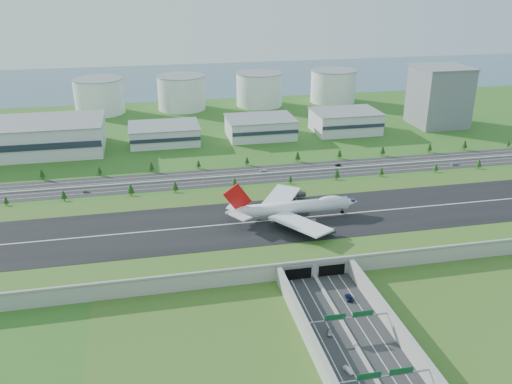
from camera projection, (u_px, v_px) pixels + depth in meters
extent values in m
plane|color=#2D581B|center=(288.00, 232.00, 309.53)|extent=(1200.00, 1200.00, 0.00)
cube|color=gray|center=(288.00, 226.00, 308.01)|extent=(520.00, 100.00, 8.00)
cube|color=#3B551D|center=(288.00, 219.00, 306.46)|extent=(520.00, 100.00, 0.16)
cube|color=black|center=(288.00, 219.00, 306.41)|extent=(520.00, 58.00, 0.12)
cube|color=silver|center=(288.00, 219.00, 306.38)|extent=(520.00, 0.90, 0.02)
cube|color=gray|center=(315.00, 261.00, 261.54)|extent=(520.00, 1.20, 1.20)
cube|color=#28282B|center=(361.00, 356.00, 209.93)|extent=(34.00, 120.00, 0.12)
cube|color=gray|center=(362.00, 355.00, 209.78)|extent=(1.60, 120.00, 0.90)
cube|color=gray|center=(309.00, 338.00, 214.03)|extent=(2.40, 100.00, 8.00)
cube|color=gray|center=(395.00, 326.00, 220.94)|extent=(2.40, 100.00, 8.00)
cube|color=black|center=(298.00, 273.00, 261.26)|extent=(13.00, 1.20, 6.00)
cube|color=black|center=(332.00, 269.00, 264.49)|extent=(13.00, 1.20, 6.00)
cylinder|color=gray|center=(304.00, 331.00, 218.60)|extent=(0.70, 0.70, 7.00)
cylinder|color=gray|center=(391.00, 320.00, 225.81)|extent=(0.70, 0.70, 7.00)
cube|color=gray|center=(349.00, 318.00, 220.80)|extent=(38.00, 0.50, 0.50)
cube|color=#0C4C23|center=(335.00, 317.00, 219.03)|extent=(9.00, 0.30, 2.40)
cube|color=#0C4C23|center=(363.00, 314.00, 221.31)|extent=(9.00, 0.30, 2.40)
cylinder|color=gray|center=(433.00, 377.00, 194.12)|extent=(0.70, 0.70, 7.00)
cube|color=gray|center=(385.00, 376.00, 189.11)|extent=(38.00, 0.50, 0.50)
cube|color=#0C4C23|center=(369.00, 376.00, 187.35)|extent=(9.00, 0.30, 2.40)
cube|color=#0C4C23|center=(401.00, 371.00, 189.63)|extent=(9.00, 0.30, 2.40)
cube|color=#28282B|center=(254.00, 175.00, 395.51)|extent=(560.00, 36.00, 0.12)
cylinder|color=#3D2819|center=(7.00, 204.00, 343.78)|extent=(0.50, 0.50, 2.10)
cone|color=#0E330F|center=(6.00, 200.00, 342.76)|extent=(3.26, 3.26, 4.19)
cylinder|color=#3D2819|center=(64.00, 199.00, 350.35)|extent=(0.50, 0.50, 2.58)
cone|color=#0E330F|center=(64.00, 194.00, 349.10)|extent=(4.01, 4.01, 5.16)
cylinder|color=#3D2819|center=(131.00, 194.00, 358.34)|extent=(0.50, 0.50, 2.95)
cone|color=#0E330F|center=(131.00, 188.00, 356.91)|extent=(4.59, 4.59, 5.90)
cylinder|color=#3D2819|center=(176.00, 190.00, 363.92)|extent=(0.50, 0.50, 2.74)
cone|color=#0E330F|center=(175.00, 186.00, 362.59)|extent=(4.27, 4.27, 5.49)
cylinder|color=#3D2819|center=(235.00, 186.00, 371.65)|extent=(0.50, 0.50, 2.56)
cone|color=#0E330F|center=(235.00, 182.00, 370.41)|extent=(3.98, 3.98, 5.11)
cylinder|color=#3D2819|center=(290.00, 182.00, 379.21)|extent=(0.50, 0.50, 2.10)
cone|color=#0E330F|center=(290.00, 179.00, 378.19)|extent=(3.27, 3.27, 4.20)
cylinder|color=#3D2819|center=(337.00, 178.00, 385.57)|extent=(0.50, 0.50, 2.93)
cone|color=#0E330F|center=(337.00, 173.00, 384.14)|extent=(4.56, 4.56, 5.87)
cylinder|color=#3D2819|center=(381.00, 175.00, 392.12)|extent=(0.50, 0.50, 2.40)
cone|color=#0E330F|center=(382.00, 171.00, 390.95)|extent=(3.74, 3.74, 4.80)
cylinder|color=#3D2819|center=(436.00, 171.00, 400.31)|extent=(0.50, 0.50, 2.34)
cone|color=#0E330F|center=(436.00, 167.00, 399.17)|extent=(3.64, 3.64, 4.67)
cylinder|color=#3D2819|center=(478.00, 167.00, 406.95)|extent=(0.50, 0.50, 2.61)
cone|color=#0E330F|center=(479.00, 163.00, 405.68)|extent=(4.06, 4.06, 5.21)
cylinder|color=#3D2819|center=(42.00, 178.00, 386.40)|extent=(0.50, 0.50, 2.70)
cone|color=#0E330F|center=(42.00, 173.00, 385.09)|extent=(4.19, 4.19, 5.39)
cylinder|color=#3D2819|center=(100.00, 174.00, 393.98)|extent=(0.50, 0.50, 2.37)
cone|color=#0E330F|center=(99.00, 170.00, 392.83)|extent=(3.69, 3.69, 4.75)
cylinder|color=#3D2819|center=(152.00, 170.00, 400.99)|extent=(0.50, 0.50, 2.69)
cone|color=#0E330F|center=(151.00, 166.00, 399.69)|extent=(4.18, 4.18, 5.38)
cylinder|color=#3D2819|center=(199.00, 167.00, 407.69)|extent=(0.50, 0.50, 2.33)
cone|color=#0E330F|center=(198.00, 163.00, 406.56)|extent=(3.62, 3.62, 4.65)
cylinder|color=#3D2819|center=(247.00, 164.00, 414.75)|extent=(0.50, 0.50, 2.33)
cone|color=#0E330F|center=(247.00, 160.00, 413.62)|extent=(3.63, 3.63, 4.66)
cylinder|color=#3D2819|center=(297.00, 160.00, 422.28)|extent=(0.50, 0.50, 2.86)
cone|color=#0E330F|center=(298.00, 155.00, 420.89)|extent=(4.45, 4.45, 5.72)
cylinder|color=#3D2819|center=(339.00, 157.00, 428.87)|extent=(0.50, 0.50, 2.65)
cone|color=#0E330F|center=(340.00, 153.00, 427.58)|extent=(4.12, 4.12, 5.29)
cylinder|color=#3D2819|center=(382.00, 154.00, 435.76)|extent=(0.50, 0.50, 2.81)
cone|color=#0E330F|center=(383.00, 150.00, 434.40)|extent=(4.37, 4.37, 5.62)
cylinder|color=#3D2819|center=(429.00, 151.00, 443.62)|extent=(0.50, 0.50, 2.64)
cone|color=#0E330F|center=(430.00, 147.00, 442.34)|extent=(4.11, 4.11, 5.29)
cylinder|color=#3D2819|center=(464.00, 148.00, 449.58)|extent=(0.50, 0.50, 2.89)
cone|color=#0E330F|center=(465.00, 144.00, 448.18)|extent=(4.49, 4.49, 5.78)
cylinder|color=#3D2819|center=(508.00, 146.00, 457.55)|extent=(0.50, 0.50, 2.03)
cone|color=#0E330F|center=(509.00, 143.00, 456.56)|extent=(3.16, 3.16, 4.07)
cube|color=silver|center=(28.00, 138.00, 439.98)|extent=(120.00, 60.00, 25.00)
cube|color=silver|center=(164.00, 134.00, 467.29)|extent=(58.00, 42.00, 15.00)
cube|color=silver|center=(260.00, 127.00, 483.05)|extent=(58.00, 42.00, 17.00)
cube|color=silver|center=(345.00, 122.00, 497.86)|extent=(58.00, 42.00, 19.00)
cube|color=slate|center=(439.00, 96.00, 513.58)|extent=(46.00, 46.00, 55.00)
cylinder|color=silver|center=(99.00, 96.00, 560.73)|extent=(50.00, 50.00, 35.00)
cylinder|color=silver|center=(182.00, 93.00, 576.87)|extent=(50.00, 50.00, 35.00)
cylinder|color=silver|center=(259.00, 89.00, 593.01)|extent=(50.00, 50.00, 35.00)
cylinder|color=silver|center=(333.00, 86.00, 609.14)|extent=(50.00, 50.00, 35.00)
cube|color=#3D6075|center=(198.00, 79.00, 744.05)|extent=(1200.00, 260.00, 0.06)
cylinder|color=white|center=(294.00, 207.00, 305.16)|extent=(63.03, 8.33, 7.19)
cone|color=white|center=(350.00, 202.00, 312.11)|extent=(9.12, 7.35, 7.19)
cone|color=white|center=(236.00, 212.00, 298.04)|extent=(11.36, 7.39, 7.19)
ellipsoid|color=white|center=(330.00, 200.00, 308.58)|extent=(15.43, 5.88, 4.42)
cube|color=white|center=(300.00, 224.00, 287.90)|extent=(30.65, 36.24, 1.77)
cube|color=white|center=(281.00, 197.00, 322.34)|extent=(29.89, 36.43, 1.77)
cylinder|color=#38383D|center=(311.00, 222.00, 295.47)|extent=(5.90, 3.48, 3.37)
cylinder|color=#38383D|center=(330.00, 231.00, 285.68)|extent=(5.90, 3.48, 3.37)
cylinder|color=#38383D|center=(296.00, 203.00, 319.78)|extent=(5.90, 3.48, 3.37)
cylinder|color=#38383D|center=(301.00, 194.00, 332.28)|extent=(5.90, 3.48, 3.37)
cube|color=white|center=(240.00, 216.00, 291.34)|extent=(12.15, 14.06, 0.67)
cube|color=white|center=(235.00, 205.00, 304.51)|extent=(11.88, 14.08, 0.67)
cube|color=red|center=(237.00, 198.00, 295.02)|extent=(16.03, 1.30, 16.84)
cylinder|color=black|center=(342.00, 212.00, 313.39)|extent=(2.13, 0.79, 2.13)
cylinder|color=black|center=(288.00, 220.00, 303.23)|extent=(2.13, 0.79, 2.13)
cylinder|color=black|center=(285.00, 215.00, 309.71)|extent=(2.13, 0.79, 2.13)
cylinder|color=black|center=(276.00, 221.00, 301.84)|extent=(2.13, 0.79, 2.13)
cylinder|color=black|center=(273.00, 216.00, 308.32)|extent=(2.13, 0.79, 2.13)
imported|color=#ACABB0|center=(330.00, 332.00, 222.25)|extent=(3.47, 5.05, 1.60)
imported|color=silver|center=(348.00, 370.00, 201.32)|extent=(3.18, 5.10, 1.59)
imported|color=#0C163E|center=(349.00, 297.00, 245.83)|extent=(3.46, 6.45, 1.72)
imported|color=slate|center=(86.00, 192.00, 363.16)|extent=(4.40, 2.01, 1.46)
imported|color=black|center=(338.00, 165.00, 413.14)|extent=(4.51, 1.65, 1.48)
imported|color=#B1B3B6|center=(455.00, 164.00, 415.32)|extent=(6.34, 3.55, 1.67)
imported|color=silver|center=(263.00, 170.00, 401.41)|extent=(6.15, 3.72, 1.67)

